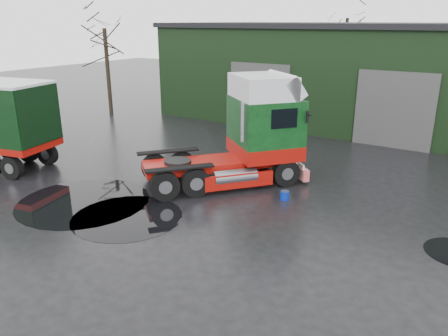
# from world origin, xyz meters

# --- Properties ---
(ground) EXTENTS (100.00, 100.00, 0.00)m
(ground) POSITION_xyz_m (0.00, 0.00, 0.00)
(ground) COLOR black
(warehouse) EXTENTS (32.40, 12.40, 6.30)m
(warehouse) POSITION_xyz_m (2.00, 20.00, 3.16)
(warehouse) COLOR black
(warehouse) RESTS_ON ground
(hero_tractor) EXTENTS (6.91, 7.45, 4.45)m
(hero_tractor) POSITION_xyz_m (-2.74, 4.50, 2.22)
(hero_tractor) COLOR #0B3412
(hero_tractor) RESTS_ON ground
(wash_bucket) EXTENTS (0.42, 0.42, 0.33)m
(wash_bucket) POSITION_xyz_m (0.34, 4.33, 0.16)
(wash_bucket) COLOR #061E97
(wash_bucket) RESTS_ON ground
(tree_left) EXTENTS (4.40, 4.40, 8.50)m
(tree_left) POSITION_xyz_m (-17.00, 12.00, 4.25)
(tree_left) COLOR black
(tree_left) RESTS_ON ground
(tree_back_a) EXTENTS (4.40, 4.40, 9.50)m
(tree_back_a) POSITION_xyz_m (-6.00, 30.00, 4.75)
(tree_back_a) COLOR black
(tree_back_a) RESTS_ON ground
(puddle_0) EXTENTS (3.83, 3.83, 0.01)m
(puddle_0) POSITION_xyz_m (-3.57, -0.05, 0.00)
(puddle_0) COLOR black
(puddle_0) RESTS_ON ground
(puddle_2) EXTENTS (4.88, 4.88, 0.01)m
(puddle_2) POSITION_xyz_m (-5.94, 0.06, 0.00)
(puddle_2) COLOR black
(puddle_2) RESTS_ON ground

